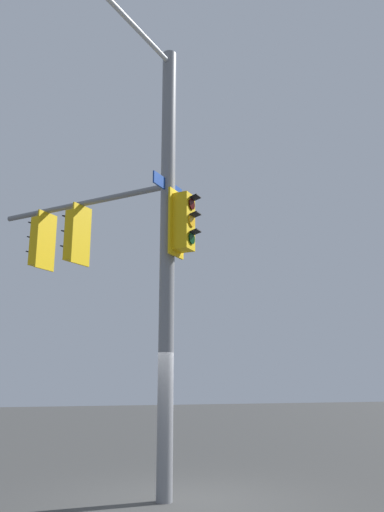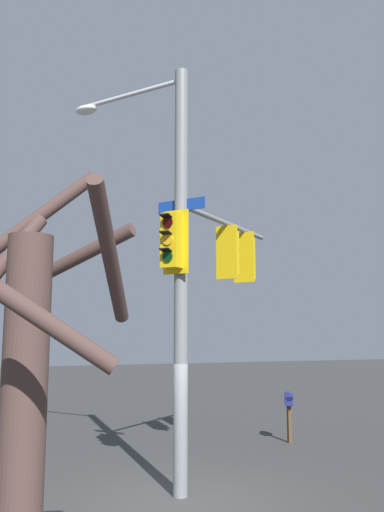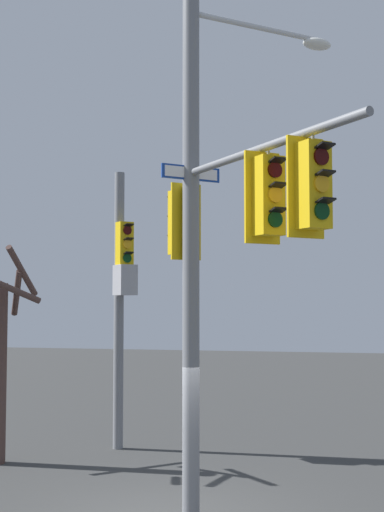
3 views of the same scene
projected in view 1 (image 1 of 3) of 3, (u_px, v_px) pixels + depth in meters
ground_plane at (184, 502)px, 8.67m from camera, size 80.00×80.00×0.00m
main_signal_pole_assembly at (133, 231)px, 10.09m from camera, size 5.41×3.44×8.69m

